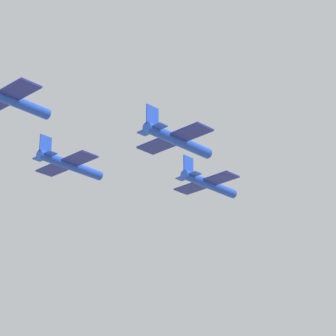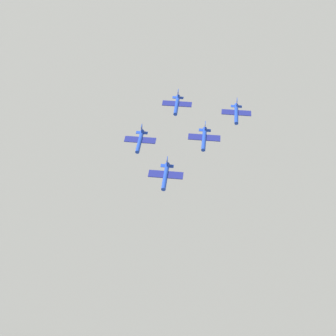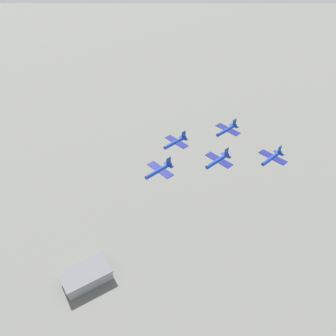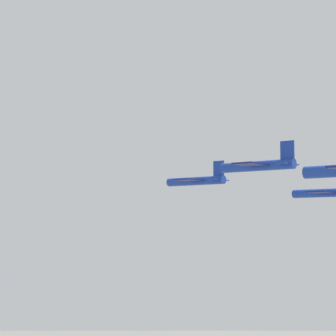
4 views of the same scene
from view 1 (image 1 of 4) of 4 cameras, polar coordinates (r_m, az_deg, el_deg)
The scene contains 4 objects.
jet_0 at distance 106.43m, azimuth 2.84°, elevation -1.10°, with size 10.15×9.77×3.40m.
jet_1 at distance 102.68m, azimuth -7.18°, elevation 0.28°, with size 10.15×9.77×3.40m.
jet_2 at distance 88.73m, azimuth 0.58°, elevation 2.07°, with size 10.15×9.77×3.40m.
jet_4 at distance 87.05m, azimuth -11.45°, elevation 4.96°, with size 10.15×9.77×3.40m.
Camera 1 is at (39.87, 108.87, 128.87)m, focal length 85.00 mm.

